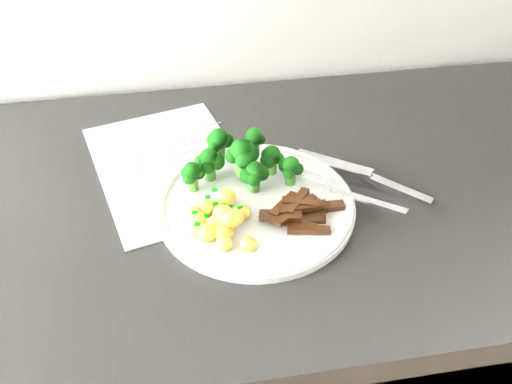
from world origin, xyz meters
TOP-DOWN VIEW (x-y plane):
  - counter at (-0.04, 1.67)m, footprint 2.41×0.60m
  - recipe_paper at (-0.18, 1.75)m, footprint 0.27×0.34m
  - plate at (-0.07, 1.64)m, footprint 0.27×0.27m
  - broccoli at (-0.09, 1.70)m, footprint 0.17×0.10m
  - potatoes at (-0.13, 1.60)m, footprint 0.09×0.11m
  - beef_strips at (-0.02, 1.60)m, footprint 0.12×0.08m
  - fork at (0.06, 1.63)m, footprint 0.13×0.12m
  - knife at (0.11, 1.66)m, footprint 0.17×0.15m

SIDE VIEW (x-z plane):
  - counter at x=-0.04m, z-range 0.00..0.90m
  - recipe_paper at x=-0.18m, z-range 0.91..0.91m
  - plate at x=-0.07m, z-range 0.91..0.92m
  - knife at x=0.11m, z-range 0.90..0.93m
  - fork at x=0.06m, z-range 0.92..0.93m
  - beef_strips at x=-0.02m, z-range 0.91..0.94m
  - potatoes at x=-0.13m, z-range 0.91..0.95m
  - broccoli at x=-0.09m, z-range 0.92..0.98m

